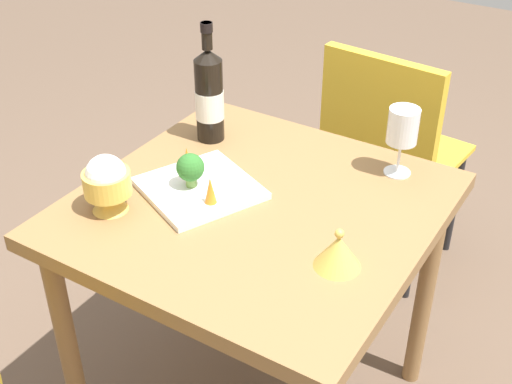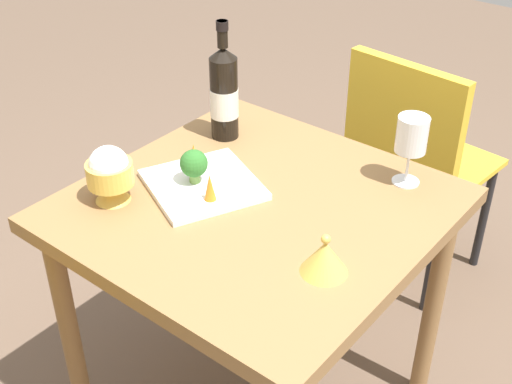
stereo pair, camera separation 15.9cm
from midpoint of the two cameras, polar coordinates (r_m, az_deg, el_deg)
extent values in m
cube|color=olive|center=(1.62, -2.81, -1.57)|extent=(0.81, 0.81, 0.04)
cylinder|color=olive|center=(1.86, -17.81, -12.64)|extent=(0.05, 0.05, 0.68)
cylinder|color=olive|center=(2.22, -4.91, -2.18)|extent=(0.05, 0.05, 0.68)
cylinder|color=olive|center=(1.97, 11.68, -8.30)|extent=(0.05, 0.05, 0.68)
cube|color=gold|center=(2.40, 9.91, 3.13)|extent=(0.44, 0.44, 0.02)
cube|color=gold|center=(2.16, 8.13, 6.06)|extent=(0.40, 0.08, 0.40)
cylinder|color=black|center=(2.71, 8.06, 1.56)|extent=(0.03, 0.03, 0.43)
cylinder|color=black|center=(2.60, 14.52, -0.86)|extent=(0.03, 0.03, 0.43)
cylinder|color=black|center=(2.47, 4.06, -1.73)|extent=(0.03, 0.03, 0.43)
cylinder|color=black|center=(2.34, 11.01, -4.61)|extent=(0.03, 0.03, 0.43)
cylinder|color=black|center=(1.84, -6.41, 7.54)|extent=(0.07, 0.08, 0.23)
cone|color=black|center=(1.79, -6.67, 11.25)|extent=(0.07, 0.08, 0.03)
cylinder|color=black|center=(1.77, -6.77, 12.75)|extent=(0.03, 0.03, 0.07)
cylinder|color=black|center=(1.76, -6.82, 13.45)|extent=(0.03, 0.03, 0.02)
cylinder|color=silver|center=(1.84, -6.39, 7.22)|extent=(0.08, 0.08, 0.08)
cylinder|color=white|center=(1.74, 9.14, 1.56)|extent=(0.07, 0.07, 0.00)
cylinder|color=white|center=(1.72, 9.27, 2.82)|extent=(0.01, 0.01, 0.08)
cylinder|color=white|center=(1.68, 9.54, 5.40)|extent=(0.08, 0.08, 0.09)
cone|color=gold|center=(1.63, -14.88, -0.84)|extent=(0.08, 0.08, 0.04)
cylinder|color=gold|center=(1.60, -15.14, 0.64)|extent=(0.11, 0.11, 0.05)
sphere|color=white|center=(1.59, -15.25, 1.32)|extent=(0.09, 0.09, 0.09)
cone|color=gold|center=(1.40, 3.63, -5.09)|extent=(0.10, 0.10, 0.07)
sphere|color=gold|center=(1.37, 3.70, -3.60)|extent=(0.02, 0.02, 0.02)
cube|color=white|center=(1.66, -7.47, 0.23)|extent=(0.33, 0.33, 0.02)
cylinder|color=#729E4C|center=(1.65, -8.20, 0.84)|extent=(0.03, 0.03, 0.03)
sphere|color=#2D6B28|center=(1.63, -8.30, 1.96)|extent=(0.07, 0.07, 0.07)
cone|color=orange|center=(1.70, -8.46, 2.62)|extent=(0.03, 0.03, 0.06)
cone|color=orange|center=(1.57, -6.73, 0.06)|extent=(0.03, 0.03, 0.07)
camera|label=1|loc=(0.08, -92.86, -1.88)|focal=47.95mm
camera|label=2|loc=(0.08, 87.14, 1.88)|focal=47.95mm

